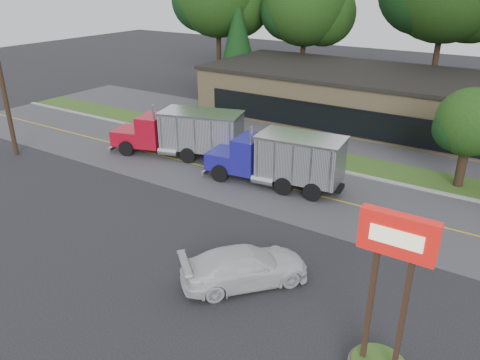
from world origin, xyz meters
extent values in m
plane|color=#323237|center=(0.00, 0.00, 0.00)|extent=(140.00, 140.00, 0.00)
cube|color=slate|center=(0.00, 9.00, 0.00)|extent=(60.00, 8.00, 0.02)
cube|color=gold|center=(0.00, 9.00, 0.00)|extent=(60.00, 0.12, 0.01)
cube|color=#9E9E99|center=(0.00, 13.20, 0.00)|extent=(60.00, 0.30, 0.12)
cube|color=#2D4D1A|center=(0.00, 15.00, 0.00)|extent=(60.00, 3.40, 0.03)
cube|color=slate|center=(0.00, 20.00, 0.00)|extent=(60.00, 7.00, 0.02)
cube|color=tan|center=(2.00, 26.00, 2.00)|extent=(32.00, 12.00, 4.00)
cylinder|color=#382619|center=(-18.00, 3.50, 5.00)|extent=(0.32, 0.32, 10.00)
cube|color=#332116|center=(10.00, -2.50, 2.60)|extent=(0.16, 0.16, 5.00)
cube|color=#332116|center=(11.00, -2.50, 2.60)|extent=(0.16, 0.16, 5.00)
cube|color=red|center=(10.50, -2.50, 5.30)|extent=(2.20, 0.35, 1.30)
cube|color=beige|center=(10.50, -2.69, 5.30)|extent=(1.50, 0.04, 0.50)
cube|color=beige|center=(10.50, -2.31, 5.30)|extent=(1.50, 0.04, 0.50)
cylinder|color=#382619|center=(-20.00, 32.00, 2.75)|extent=(0.56, 0.56, 5.50)
sphere|color=#173C10|center=(-18.11, 33.26, 8.96)|extent=(7.55, 7.55, 7.55)
sphere|color=black|center=(-21.57, 31.06, 9.28)|extent=(6.92, 6.92, 6.92)
cylinder|color=#382619|center=(-10.00, 34.00, 2.50)|extent=(0.56, 0.56, 5.00)
sphere|color=#173C10|center=(-10.00, 34.00, 9.29)|extent=(9.14, 9.14, 9.14)
sphere|color=#173C10|center=(-8.29, 35.14, 8.14)|extent=(6.86, 6.86, 6.86)
sphere|color=black|center=(-11.43, 33.14, 8.43)|extent=(6.29, 6.29, 6.29)
cylinder|color=#382619|center=(4.00, 34.00, 3.19)|extent=(0.56, 0.56, 6.39)
cylinder|color=#382619|center=(-16.00, 30.00, 0.50)|extent=(0.44, 0.44, 1.00)
cone|color=black|center=(-16.00, 30.00, 5.69)|extent=(4.55, 4.55, 9.31)
cylinder|color=#382619|center=(10.00, 15.00, 1.10)|extent=(0.56, 0.56, 2.20)
sphere|color=#173C10|center=(10.00, 15.00, 4.09)|extent=(4.03, 4.03, 4.03)
sphere|color=black|center=(9.37, 14.62, 3.72)|extent=(2.77, 2.77, 2.77)
cube|color=black|center=(-7.73, 9.82, 0.57)|extent=(9.08, 3.48, 0.28)
cube|color=#AD0C20|center=(-11.56, 8.73, 1.12)|extent=(2.74, 2.81, 1.10)
cube|color=#AD0C20|center=(-9.84, 9.22, 1.72)|extent=(2.19, 2.75, 2.20)
cube|color=black|center=(-10.51, 9.03, 2.12)|extent=(0.63, 2.04, 0.90)
cube|color=silver|center=(-6.20, 10.26, 2.02)|extent=(5.95, 3.91, 2.50)
cube|color=silver|center=(-6.20, 10.26, 3.32)|extent=(6.14, 4.09, 0.12)
cylinder|color=black|center=(-11.68, 9.89, 0.57)|extent=(1.15, 0.64, 1.10)
cylinder|color=black|center=(-11.05, 7.67, 0.57)|extent=(1.15, 0.64, 1.10)
cylinder|color=black|center=(-6.13, 11.47, 0.57)|extent=(1.15, 0.64, 1.10)
cylinder|color=black|center=(-5.50, 9.26, 0.57)|extent=(1.15, 0.64, 1.10)
cube|color=black|center=(0.50, 9.06, 0.57)|extent=(8.28, 1.87, 0.28)
cube|color=navy|center=(-3.05, 8.68, 1.12)|extent=(2.20, 2.50, 1.10)
cube|color=navy|center=(-1.46, 8.85, 1.72)|extent=(1.68, 2.54, 2.20)
cube|color=black|center=(-2.08, 8.78, 2.12)|extent=(0.28, 2.09, 0.90)
cube|color=silver|center=(1.92, 9.21, 2.02)|extent=(5.15, 3.01, 2.50)
cube|color=silver|center=(1.92, 9.21, 3.32)|extent=(5.32, 3.18, 0.12)
cylinder|color=black|center=(-3.00, 9.84, 0.57)|extent=(1.13, 0.47, 1.10)
cylinder|color=black|center=(-2.75, 7.55, 0.57)|extent=(1.13, 0.47, 1.10)
cylinder|color=black|center=(2.15, 10.39, 0.57)|extent=(1.13, 0.47, 1.10)
cylinder|color=black|center=(2.40, 8.11, 0.57)|extent=(1.13, 0.47, 1.10)
imported|color=silver|center=(4.18, -0.51, 0.79)|extent=(5.19, 5.56, 1.57)
camera|label=1|loc=(12.93, -14.49, 12.02)|focal=35.00mm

